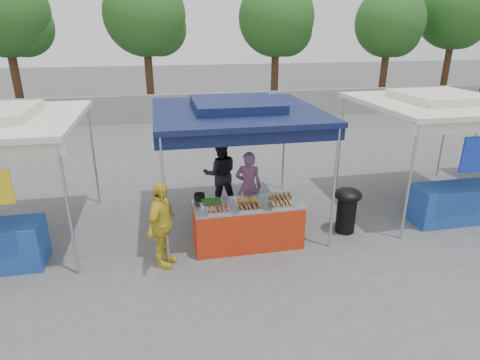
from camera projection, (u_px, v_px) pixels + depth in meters
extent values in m
plane|color=#545456|center=(246.00, 241.00, 7.78)|extent=(80.00, 80.00, 0.00)
cube|color=slate|center=(192.00, 107.00, 17.63)|extent=(40.00, 0.25, 1.20)
cylinder|color=#B0B0B7|center=(165.00, 204.00, 6.63)|extent=(0.05, 0.05, 2.30)
cylinder|color=#B0B0B7|center=(334.00, 190.00, 7.19)|extent=(0.05, 0.05, 2.30)
cylinder|color=#B0B0B7|center=(161.00, 152.00, 9.37)|extent=(0.05, 0.05, 2.30)
cylinder|color=#B0B0B7|center=(284.00, 145.00, 9.94)|extent=(0.05, 0.05, 2.30)
cube|color=#0F163D|center=(236.00, 111.00, 7.86)|extent=(3.20, 3.20, 0.10)
cube|color=#0F163D|center=(236.00, 104.00, 7.81)|extent=(1.65, 1.65, 0.18)
cube|color=#0F163D|center=(254.00, 138.00, 6.54)|extent=(3.20, 0.04, 0.25)
cylinder|color=#B0B0B7|center=(69.00, 212.00, 6.34)|extent=(0.05, 0.05, 2.30)
cylinder|color=#B0B0B7|center=(94.00, 156.00, 9.09)|extent=(0.05, 0.05, 2.30)
cylinder|color=#B0B0B7|center=(409.00, 184.00, 7.48)|extent=(0.05, 0.05, 2.30)
cylinder|color=#B0B0B7|center=(340.00, 142.00, 10.22)|extent=(0.05, 0.05, 2.30)
cylinder|color=#B0B0B7|center=(444.00, 136.00, 10.79)|extent=(0.05, 0.05, 2.30)
cube|color=beige|center=(439.00, 103.00, 8.71)|extent=(3.20, 3.20, 0.10)
cube|color=beige|center=(440.00, 97.00, 8.66)|extent=(1.65, 1.65, 0.18)
cube|color=#1D4598|center=(454.00, 203.00, 8.48)|extent=(1.80, 0.70, 0.80)
cylinder|color=#B0B0B7|center=(476.00, 134.00, 10.98)|extent=(0.05, 0.05, 2.30)
cylinder|color=#3D2817|center=(15.00, 73.00, 17.49)|extent=(0.36, 0.36, 4.05)
sphere|color=#24581D|center=(3.00, 12.00, 16.60)|extent=(3.70, 3.70, 3.70)
sphere|color=#24581D|center=(23.00, 26.00, 17.10)|extent=(2.54, 2.54, 2.54)
cylinder|color=#3D2817|center=(149.00, 71.00, 18.63)|extent=(0.36, 0.36, 3.98)
sphere|color=#24581D|center=(144.00, 15.00, 17.76)|extent=(3.64, 3.64, 3.64)
sphere|color=#24581D|center=(159.00, 28.00, 18.26)|extent=(2.50, 2.50, 2.50)
cylinder|color=#3D2817|center=(275.00, 70.00, 19.53)|extent=(0.36, 0.36, 3.87)
sphere|color=#24581D|center=(276.00, 18.00, 18.68)|extent=(3.54, 3.54, 3.54)
sphere|color=#24581D|center=(287.00, 30.00, 19.17)|extent=(2.43, 2.43, 2.43)
cylinder|color=#3D2817|center=(384.00, 70.00, 20.67)|extent=(0.36, 0.36, 3.72)
sphere|color=#24581D|center=(390.00, 22.00, 19.86)|extent=(3.40, 3.40, 3.40)
sphere|color=#24581D|center=(397.00, 33.00, 20.34)|extent=(2.34, 2.34, 2.34)
cylinder|color=#3D2817|center=(447.00, 63.00, 21.85)|extent=(0.36, 0.36, 4.21)
sphere|color=#24581D|center=(456.00, 11.00, 20.93)|extent=(3.85, 3.85, 3.85)
sphere|color=#24581D|center=(461.00, 24.00, 21.44)|extent=(2.65, 2.65, 2.65)
cube|color=#B52910|center=(247.00, 225.00, 7.54)|extent=(2.00, 0.80, 0.81)
cube|color=#B0B0B7|center=(248.00, 204.00, 7.39)|extent=(2.00, 0.80, 0.04)
cube|color=#BBBBC0|center=(218.00, 210.00, 7.04)|extent=(0.42, 0.30, 0.05)
cube|color=brown|center=(218.00, 208.00, 7.03)|extent=(0.35, 0.25, 0.02)
cube|color=#BBBBC0|center=(249.00, 208.00, 7.15)|extent=(0.42, 0.30, 0.05)
cube|color=brown|center=(249.00, 206.00, 7.14)|extent=(0.35, 0.25, 0.02)
cube|color=#BBBBC0|center=(281.00, 205.00, 7.27)|extent=(0.42, 0.30, 0.05)
cube|color=#A47638|center=(281.00, 203.00, 7.26)|extent=(0.35, 0.25, 0.02)
cube|color=#BBBBC0|center=(212.00, 203.00, 7.34)|extent=(0.42, 0.30, 0.05)
cube|color=#22521C|center=(212.00, 201.00, 7.33)|extent=(0.35, 0.25, 0.02)
cube|color=#BBBBC0|center=(246.00, 201.00, 7.42)|extent=(0.42, 0.30, 0.05)
cube|color=gold|center=(246.00, 199.00, 7.41)|extent=(0.35, 0.25, 0.02)
cube|color=#BBBBC0|center=(281.00, 198.00, 7.56)|extent=(0.42, 0.30, 0.05)
cube|color=#A47638|center=(282.00, 196.00, 7.55)|extent=(0.35, 0.25, 0.02)
cylinder|color=black|center=(199.00, 197.00, 7.52)|extent=(0.20, 0.20, 0.12)
cylinder|color=#B0B0B7|center=(242.00, 204.00, 7.24)|extent=(0.08, 0.08, 0.10)
cylinder|color=black|center=(346.00, 214.00, 8.04)|extent=(0.39, 0.39, 0.75)
ellipsoid|color=black|center=(348.00, 194.00, 7.88)|extent=(0.56, 0.56, 0.25)
cube|color=#122E98|center=(219.00, 223.00, 8.12)|extent=(0.55, 0.39, 0.33)
cube|color=#122E98|center=(261.00, 221.00, 8.26)|extent=(0.49, 0.34, 0.29)
cube|color=#122E98|center=(261.00, 208.00, 8.16)|extent=(0.48, 0.34, 0.29)
imported|color=#815275|center=(248.00, 186.00, 8.40)|extent=(0.64, 0.52, 1.53)
imported|color=black|center=(220.00, 174.00, 9.01)|extent=(0.81, 0.65, 1.61)
imported|color=gold|center=(162.00, 225.00, 6.74)|extent=(0.74, 0.97, 1.54)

